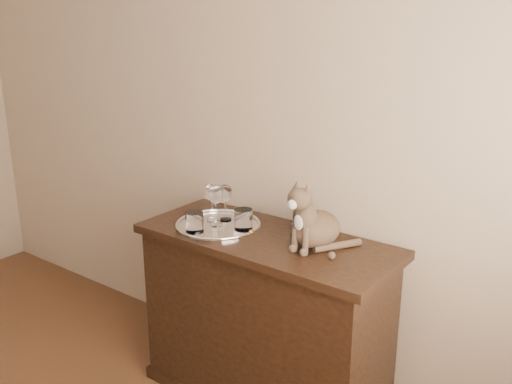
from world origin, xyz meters
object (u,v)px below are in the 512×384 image
tray (218,226)px  cat (316,212)px  sideboard (265,320)px  tumbler_b (195,222)px  wine_glass_a (212,202)px  wine_glass_d (216,205)px  tumbler_c (243,220)px  wine_glass_b (225,202)px

tray → cat: 0.51m
sideboard → tumbler_b: bearing=-150.6°
cat → wine_glass_a: bearing=-169.8°
sideboard → tray: (-0.26, -0.03, 0.43)m
tray → cat: (0.48, 0.08, 0.15)m
wine_glass_d → tumbler_c: bearing=10.9°
tray → cat: cat is taller
tray → sideboard: bearing=6.7°
tray → wine_glass_a: bearing=151.2°
wine_glass_d → cat: (0.49, 0.08, 0.05)m
wine_glass_b → tray: bearing=-77.6°
sideboard → wine_glass_d: (-0.26, -0.03, 0.53)m
wine_glass_a → cat: cat is taller
wine_glass_b → tumbler_c: wine_glass_b is taller
wine_glass_b → tumbler_c: 0.16m
sideboard → wine_glass_a: bearing=179.2°
wine_glass_a → tray: bearing=-28.8°
tray → cat: size_ratio=1.30×
sideboard → tumbler_b: size_ratio=12.83×
wine_glass_a → wine_glass_d: (0.05, -0.04, 0.01)m
tumbler_c → cat: bearing=8.5°
tumbler_c → sideboard: bearing=1.8°
tray → tumbler_c: bearing=11.3°
cat → wine_glass_b: bearing=-174.1°
wine_glass_b → cat: (0.50, 0.00, 0.06)m
wine_glass_b → sideboard: bearing=-9.6°
wine_glass_a → wine_glass_d: bearing=-33.2°
sideboard → wine_glass_b: (-0.27, 0.05, 0.52)m
tray → tumbler_b: (-0.03, -0.13, 0.05)m
wine_glass_d → tumbler_c: (0.14, 0.03, -0.05)m
sideboard → tray: bearing=-173.3°
wine_glass_b → tumbler_c: bearing=-18.7°
tumbler_b → tumbler_c: 0.22m
tumbler_b → cat: 0.56m
wine_glass_b → tumbler_b: 0.21m
tumbler_c → tumbler_b: bearing=-135.6°
tumbler_c → wine_glass_d: bearing=-169.1°
sideboard → wine_glass_d: 0.59m
sideboard → cat: size_ratio=3.90×
wine_glass_b → cat: size_ratio=0.58×
sideboard → wine_glass_b: 0.59m
wine_glass_d → wine_glass_b: bearing=95.9°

